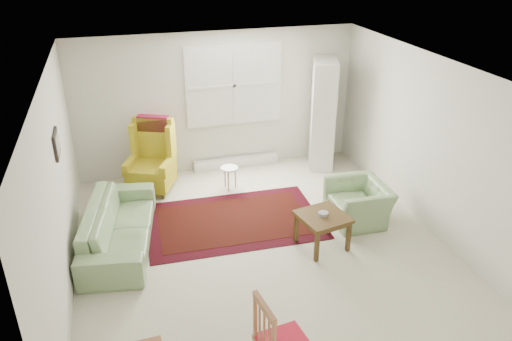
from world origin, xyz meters
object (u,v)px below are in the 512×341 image
object	(u,v)px
stool	(230,178)
cabinet	(323,114)
armchair	(359,199)
sofa	(118,218)
wingback_chair	(150,157)
coffee_table	(322,231)

from	to	relation	value
stool	cabinet	bearing A→B (deg)	14.72
armchair	cabinet	size ratio (longest dim) A/B	0.46
sofa	armchair	bearing A→B (deg)	-85.48
sofa	cabinet	distance (m)	4.18
sofa	armchair	size ratio (longest dim) A/B	2.31
wingback_chair	stool	size ratio (longest dim) A/B	3.12
sofa	cabinet	size ratio (longest dim) A/B	1.07
coffee_table	stool	distance (m)	2.22
wingback_chair	cabinet	size ratio (longest dim) A/B	0.62
sofa	stool	bearing A→B (deg)	-46.80
coffee_table	cabinet	distance (m)	2.87
coffee_table	stool	world-z (taller)	coffee_table
coffee_table	stool	bearing A→B (deg)	111.74
wingback_chair	cabinet	world-z (taller)	cabinet
sofa	stool	size ratio (longest dim) A/B	5.36
sofa	cabinet	xyz separation A→B (m)	(3.76, 1.74, 0.56)
sofa	wingback_chair	bearing A→B (deg)	-11.50
sofa	armchair	xyz separation A→B (m)	(3.50, -0.31, -0.07)
armchair	coffee_table	distance (m)	0.96
cabinet	coffee_table	bearing A→B (deg)	-92.83
wingback_chair	sofa	bearing A→B (deg)	-87.03
wingback_chair	cabinet	xyz separation A→B (m)	(3.17, 0.22, 0.37)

